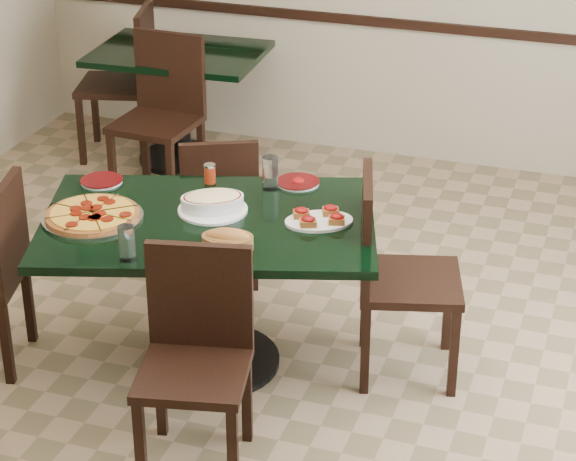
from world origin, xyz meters
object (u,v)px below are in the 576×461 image
(back_chair_left, at_px, (129,73))
(pepperoni_pizza, at_px, (92,215))
(main_table, at_px, (209,255))
(chair_near, at_px, (197,346))
(chair_right, at_px, (391,266))
(bruschetta_platter, at_px, (319,218))
(bread_basket, at_px, (228,240))
(back_table, at_px, (180,84))
(lasagna_casserole, at_px, (212,202))
(chair_far, at_px, (219,203))
(back_chair_near, at_px, (162,106))

(back_chair_left, distance_m, pepperoni_pizza, 2.56)
(main_table, height_order, chair_near, chair_near)
(main_table, height_order, chair_right, chair_right)
(chair_near, relative_size, bruschetta_platter, 2.51)
(main_table, relative_size, back_chair_left, 1.67)
(bread_basket, bearing_deg, back_table, 106.89)
(chair_near, bearing_deg, back_table, 102.84)
(lasagna_casserole, bearing_deg, back_chair_left, 95.71)
(back_table, bearing_deg, pepperoni_pizza, -77.97)
(lasagna_casserole, bearing_deg, chair_near, -102.18)
(back_table, xyz_separation_m, chair_right, (1.89, -1.99, 0.02))
(main_table, height_order, lasagna_casserole, lasagna_casserole)
(back_chair_left, bearing_deg, back_table, 76.46)
(pepperoni_pizza, distance_m, lasagna_casserole, 0.53)
(main_table, height_order, back_chair_left, back_chair_left)
(chair_far, xyz_separation_m, back_chair_near, (-0.77, 1.00, 0.09))
(main_table, height_order, chair_far, chair_far)
(chair_far, distance_m, back_chair_near, 1.26)
(chair_near, height_order, chair_right, chair_right)
(bread_basket, distance_m, bruschetta_platter, 0.46)
(back_table, relative_size, chair_near, 1.20)
(main_table, distance_m, back_chair_left, 2.64)
(back_table, relative_size, back_chair_left, 1.10)
(main_table, relative_size, bruschetta_platter, 4.60)
(back_table, height_order, chair_far, chair_far)
(chair_far, distance_m, back_chair_left, 1.91)
(chair_near, xyz_separation_m, bruschetta_platter, (0.27, 0.75, 0.26))
(bruschetta_platter, bearing_deg, lasagna_casserole, 156.60)
(chair_near, relative_size, back_chair_near, 0.93)
(back_chair_left, bearing_deg, bread_basket, 19.57)
(chair_near, xyz_separation_m, pepperoni_pizza, (-0.68, 0.47, 0.26))
(back_chair_near, height_order, lasagna_casserole, back_chair_near)
(lasagna_casserole, bearing_deg, chair_right, -19.14)
(main_table, distance_m, pepperoni_pizza, 0.54)
(bread_basket, bearing_deg, pepperoni_pizza, 162.25)
(chair_right, xyz_separation_m, bread_basket, (-0.59, -0.45, 0.25))
(pepperoni_pizza, xyz_separation_m, lasagna_casserole, (0.47, 0.24, 0.03))
(lasagna_casserole, bearing_deg, bruschetta_platter, -24.33)
(bread_basket, bearing_deg, chair_far, 103.06)
(chair_near, height_order, pepperoni_pizza, chair_near)
(back_table, distance_m, lasagna_casserole, 2.41)
(back_chair_left, bearing_deg, bruschetta_platter, 28.40)
(main_table, relative_size, chair_right, 1.73)
(chair_near, bearing_deg, chair_far, 96.25)
(back_chair_left, height_order, bread_basket, back_chair_left)
(chair_right, xyz_separation_m, lasagna_casserole, (-0.79, -0.13, 0.25))
(chair_far, distance_m, bruschetta_platter, 0.99)
(back_chair_near, xyz_separation_m, lasagna_casserole, (1.01, -1.65, 0.24))
(bread_basket, bearing_deg, chair_right, 26.18)
(back_chair_left, xyz_separation_m, bruschetta_platter, (1.94, -2.08, 0.21))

